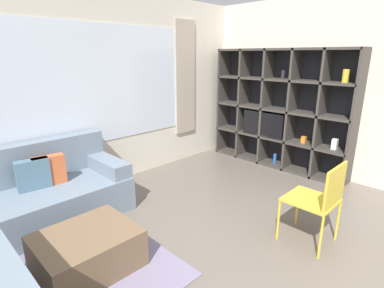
{
  "coord_description": "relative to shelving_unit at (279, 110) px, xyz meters",
  "views": [
    {
      "loc": [
        -1.99,
        -0.55,
        1.85
      ],
      "look_at": [
        0.35,
        1.8,
        0.85
      ],
      "focal_mm": 28.0,
      "sensor_mm": 36.0,
      "label": 1
    }
  ],
  "objects": [
    {
      "name": "wall_right",
      "position": [
        0.18,
        -0.27,
        0.39
      ],
      "size": [
        0.07,
        4.48,
        2.7
      ],
      "primitive_type": "cube",
      "color": "beige",
      "rests_on": "ground_plane"
    },
    {
      "name": "ottoman",
      "position": [
        -3.57,
        -0.22,
        -0.78
      ],
      "size": [
        0.82,
        0.68,
        0.36
      ],
      "color": "brown",
      "rests_on": "ground_plane"
    },
    {
      "name": "wall_back",
      "position": [
        -2.51,
        1.4,
        0.39
      ],
      "size": [
        6.52,
        0.11,
        2.7
      ],
      "color": "beige",
      "rests_on": "ground_plane"
    },
    {
      "name": "couch_main",
      "position": [
        -3.64,
        0.92,
        -0.65
      ],
      "size": [
        2.02,
        0.9,
        0.87
      ],
      "color": "slate",
      "rests_on": "ground_plane"
    },
    {
      "name": "folding_chair",
      "position": [
        -1.75,
        -1.47,
        -0.44
      ],
      "size": [
        0.44,
        0.46,
        0.86
      ],
      "rotation": [
        0.0,
        0.0,
        3.14
      ],
      "color": "gold",
      "rests_on": "ground_plane"
    },
    {
      "name": "shelving_unit",
      "position": [
        0.0,
        0.0,
        0.0
      ],
      "size": [
        0.36,
        2.39,
        1.94
      ],
      "color": "#232328",
      "rests_on": "ground_plane"
    }
  ]
}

